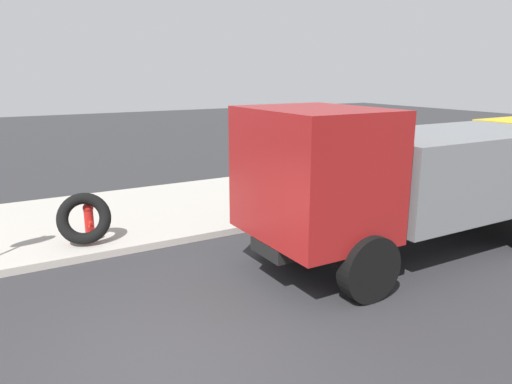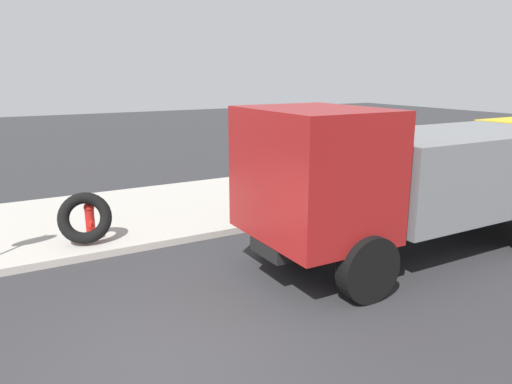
{
  "view_description": "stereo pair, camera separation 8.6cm",
  "coord_description": "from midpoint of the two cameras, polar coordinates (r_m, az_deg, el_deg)",
  "views": [
    {
      "loc": [
        -1.76,
        -5.19,
        3.57
      ],
      "look_at": [
        2.71,
        2.46,
        1.37
      ],
      "focal_mm": 33.73,
      "sensor_mm": 36.0,
      "label": 1
    },
    {
      "loc": [
        -1.68,
        -5.23,
        3.57
      ],
      "look_at": [
        2.71,
        2.46,
        1.37
      ],
      "focal_mm": 33.73,
      "sensor_mm": 36.0,
      "label": 2
    }
  ],
  "objects": [
    {
      "name": "ground_plane",
      "position": [
        6.54,
        -10.66,
        -19.36
      ],
      "size": [
        80.0,
        80.0,
        0.0
      ],
      "primitive_type": "plane",
      "color": "#2D2D30"
    },
    {
      "name": "sidewalk_curb",
      "position": [
        12.34,
        -21.03,
        -3.45
      ],
      "size": [
        36.0,
        5.0,
        0.15
      ],
      "primitive_type": "cube",
      "color": "#ADA89E",
      "rests_on": "ground"
    },
    {
      "name": "fire_hydrant",
      "position": [
        10.7,
        -19.4,
        -3.13
      ],
      "size": [
        0.22,
        0.49,
        0.79
      ],
      "color": "red",
      "rests_on": "sidewalk_curb"
    },
    {
      "name": "loose_tire",
      "position": [
        10.42,
        -19.95,
        -2.96
      ],
      "size": [
        1.2,
        0.91,
        1.07
      ],
      "primitive_type": "torus",
      "rotation": [
        1.14,
        0.0,
        -0.25
      ],
      "color": "black",
      "rests_on": "sidewalk_curb"
    },
    {
      "name": "dump_truck_gray",
      "position": [
        9.9,
        17.35,
        1.91
      ],
      "size": [
        7.01,
        2.83,
        3.0
      ],
      "color": "slate",
      "rests_on": "ground"
    }
  ]
}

